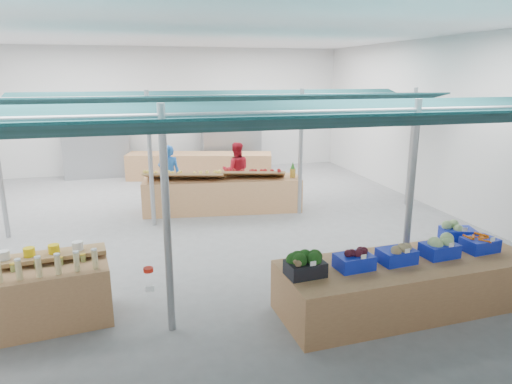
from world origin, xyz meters
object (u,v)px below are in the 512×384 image
at_px(veg_counter, 406,284).
at_px(vendor_right, 236,170).
at_px(vendor_left, 169,174).
at_px(fruit_counter, 223,195).
at_px(bottle_shelf, 38,294).

height_order(veg_counter, vendor_right, vendor_right).
xyz_separation_m(veg_counter, vendor_left, (-2.84, 6.58, 0.41)).
height_order(fruit_counter, vendor_left, vendor_left).
bearing_deg(veg_counter, fruit_counter, 104.19).
relative_size(bottle_shelf, veg_counter, 0.52).
bearing_deg(vendor_right, vendor_left, 7.71).
relative_size(veg_counter, vendor_left, 2.43).
distance_m(bottle_shelf, veg_counter, 5.17).
xyz_separation_m(fruit_counter, vendor_right, (0.60, 1.10, 0.36)).
height_order(fruit_counter, vendor_right, vendor_right).
height_order(vendor_left, vendor_right, same).
distance_m(veg_counter, vendor_left, 7.18).
relative_size(veg_counter, fruit_counter, 0.97).
height_order(bottle_shelf, vendor_right, vendor_right).
bearing_deg(bottle_shelf, vendor_right, 47.82).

